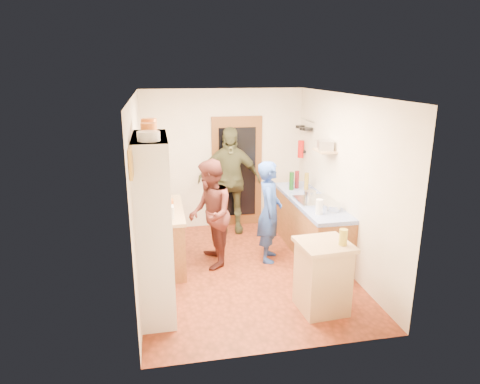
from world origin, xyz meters
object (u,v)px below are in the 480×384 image
object	(u,v)px
right_counter_base	(310,227)
person_back	(230,180)
hutch_body	(154,226)
person_left	(212,213)
person_hob	(271,212)
island_base	(322,278)

from	to	relation	value
right_counter_base	person_back	xyz separation A→B (m)	(-1.14, 1.14, 0.56)
hutch_body	person_left	size ratio (longest dim) A/B	1.32
person_left	right_counter_base	bearing A→B (deg)	98.11
right_counter_base	person_back	distance (m)	1.71
right_counter_base	person_hob	xyz separation A→B (m)	(-0.73, -0.24, 0.38)
right_counter_base	person_back	bearing A→B (deg)	134.91
island_base	person_hob	xyz separation A→B (m)	(-0.25, 1.54, 0.37)
island_base	person_left	size ratio (longest dim) A/B	0.52
person_back	island_base	bearing A→B (deg)	-72.20
island_base	person_back	bearing A→B (deg)	102.75
right_counter_base	person_hob	bearing A→B (deg)	-162.12
right_counter_base	person_back	size ratio (longest dim) A/B	1.12
person_left	person_back	xyz separation A→B (m)	(0.51, 1.34, 0.15)
person_hob	hutch_body	bearing A→B (deg)	137.60
person_back	person_hob	bearing A→B (deg)	-68.38
person_hob	person_back	world-z (taller)	person_back
person_left	hutch_body	bearing A→B (deg)	-36.01
island_base	person_back	size ratio (longest dim) A/B	0.44
person_hob	right_counter_base	bearing A→B (deg)	-55.55
hutch_body	person_back	distance (m)	2.80
hutch_body	person_left	distance (m)	1.42
hutch_body	right_counter_base	world-z (taller)	hutch_body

